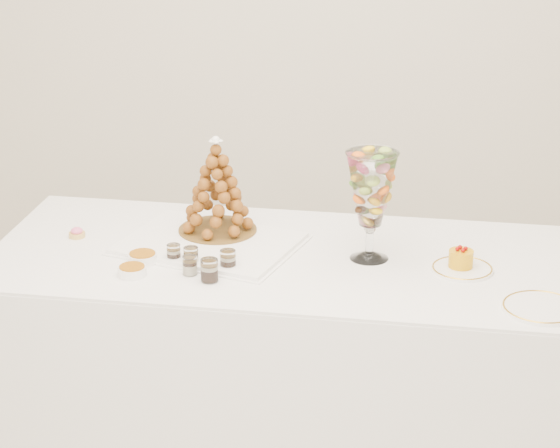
# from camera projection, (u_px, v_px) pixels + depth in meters

# --- Properties ---
(buffet_table) EXTENTS (2.24, 0.98, 0.84)m
(buffet_table) POSITION_uv_depth(u_px,v_px,m) (310.00, 367.00, 3.84)
(buffet_table) COLOR white
(buffet_table) RESTS_ON ground
(lace_tray) EXTENTS (0.67, 0.58, 0.02)m
(lace_tray) POSITION_uv_depth(u_px,v_px,m) (209.00, 244.00, 3.78)
(lace_tray) COLOR white
(lace_tray) RESTS_ON buffet_table
(macaron_vase) EXTENTS (0.17, 0.17, 0.37)m
(macaron_vase) POSITION_uv_depth(u_px,v_px,m) (371.00, 190.00, 3.60)
(macaron_vase) COLOR white
(macaron_vase) RESTS_ON buffet_table
(cake_plate) EXTENTS (0.20, 0.20, 0.01)m
(cake_plate) POSITION_uv_depth(u_px,v_px,m) (462.00, 269.00, 3.59)
(cake_plate) COLOR white
(cake_plate) RESTS_ON buffet_table
(spare_plate) EXTENTS (0.24, 0.24, 0.01)m
(spare_plate) POSITION_uv_depth(u_px,v_px,m) (541.00, 308.00, 3.31)
(spare_plate) COLOR white
(spare_plate) RESTS_ON buffet_table
(pink_tart) EXTENTS (0.06, 0.06, 0.04)m
(pink_tart) POSITION_uv_depth(u_px,v_px,m) (77.00, 233.00, 3.86)
(pink_tart) COLOR tan
(pink_tart) RESTS_ON buffet_table
(verrine_a) EXTENTS (0.05, 0.05, 0.06)m
(verrine_a) POSITION_uv_depth(u_px,v_px,m) (174.00, 253.00, 3.64)
(verrine_a) COLOR white
(verrine_a) RESTS_ON buffet_table
(verrine_b) EXTENTS (0.05, 0.05, 0.07)m
(verrine_b) POSITION_uv_depth(u_px,v_px,m) (191.00, 257.00, 3.61)
(verrine_b) COLOR white
(verrine_b) RESTS_ON buffet_table
(verrine_c) EXTENTS (0.07, 0.07, 0.07)m
(verrine_c) POSITION_uv_depth(u_px,v_px,m) (228.00, 261.00, 3.58)
(verrine_c) COLOR white
(verrine_c) RESTS_ON buffet_table
(verrine_d) EXTENTS (0.06, 0.06, 0.06)m
(verrine_d) POSITION_uv_depth(u_px,v_px,m) (190.00, 265.00, 3.55)
(verrine_d) COLOR white
(verrine_d) RESTS_ON buffet_table
(verrine_e) EXTENTS (0.07, 0.07, 0.08)m
(verrine_e) POSITION_uv_depth(u_px,v_px,m) (209.00, 270.00, 3.50)
(verrine_e) COLOR white
(verrine_e) RESTS_ON buffet_table
(ramekin_back) EXTENTS (0.10, 0.10, 0.03)m
(ramekin_back) POSITION_uv_depth(u_px,v_px,m) (143.00, 258.00, 3.65)
(ramekin_back) COLOR white
(ramekin_back) RESTS_ON buffet_table
(ramekin_front) EXTENTS (0.09, 0.09, 0.03)m
(ramekin_front) POSITION_uv_depth(u_px,v_px,m) (132.00, 271.00, 3.55)
(ramekin_front) COLOR white
(ramekin_front) RESTS_ON buffet_table
(croquembouche) EXTENTS (0.28, 0.28, 0.35)m
(croquembouche) POSITION_uv_depth(u_px,v_px,m) (217.00, 185.00, 3.81)
(croquembouche) COLOR brown
(croquembouche) RESTS_ON lace_tray
(mousse_cake) EXTENTS (0.08, 0.08, 0.07)m
(mousse_cake) POSITION_uv_depth(u_px,v_px,m) (461.00, 258.00, 3.58)
(mousse_cake) COLOR #D8970A
(mousse_cake) RESTS_ON cake_plate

